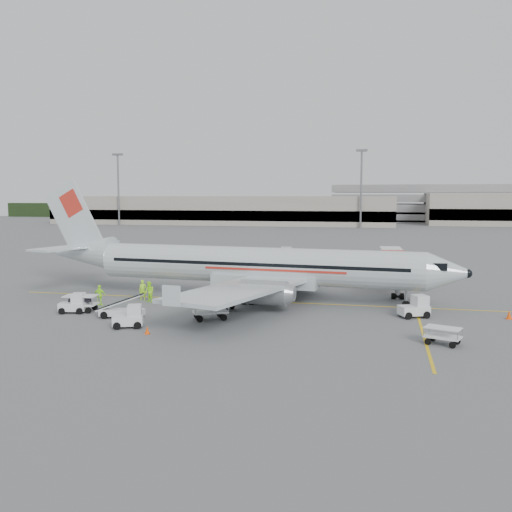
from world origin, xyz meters
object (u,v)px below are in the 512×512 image
(aircraft, at_px, (256,241))
(tug_aft, at_px, (73,303))
(tug_mid, at_px, (128,316))
(belt_loader, at_px, (122,302))
(tug_fore, at_px, (414,306))
(jet_bridge, at_px, (393,270))

(aircraft, relative_size, tug_aft, 18.85)
(tug_mid, bearing_deg, belt_loader, 102.75)
(tug_aft, bearing_deg, belt_loader, -23.11)
(tug_fore, bearing_deg, tug_aft, 163.70)
(belt_loader, distance_m, tug_aft, 4.69)
(aircraft, height_order, tug_mid, aircraft)
(jet_bridge, distance_m, tug_fore, 13.08)
(belt_loader, height_order, tug_mid, belt_loader)
(tug_fore, bearing_deg, aircraft, 136.06)
(aircraft, xyz_separation_m, tug_mid, (-6.49, -12.40, -4.49))
(belt_loader, xyz_separation_m, tug_aft, (-4.61, 0.78, -0.38))
(aircraft, height_order, tug_aft, aircraft)
(tug_fore, xyz_separation_m, tug_aft, (-26.33, -4.13, -0.06))
(aircraft, xyz_separation_m, tug_fore, (13.37, -4.53, -4.45))
(belt_loader, distance_m, tug_mid, 3.52)
(tug_mid, height_order, tug_aft, tug_mid)
(tug_aft, bearing_deg, tug_mid, -43.50)
(aircraft, height_order, jet_bridge, aircraft)
(tug_mid, bearing_deg, jet_bridge, 28.83)
(jet_bridge, bearing_deg, tug_mid, -135.18)
(jet_bridge, xyz_separation_m, belt_loader, (-20.39, -17.87, -0.76))
(jet_bridge, xyz_separation_m, tug_mid, (-18.52, -20.83, -1.13))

